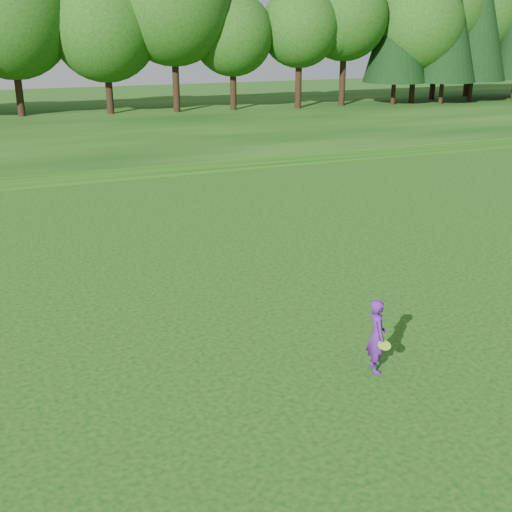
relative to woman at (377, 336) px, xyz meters
name	(u,v)px	position (x,y,z in m)	size (l,w,h in m)	color
ground	(161,410)	(-4.44, 0.21, -0.78)	(140.00, 140.00, 0.00)	#0C3E0B
berm	(30,132)	(-4.44, 34.21, -0.48)	(130.00, 30.00, 0.60)	#0C3E0B
walking_path	(52,182)	(-4.44, 20.21, -0.76)	(130.00, 1.60, 0.04)	gray
treeline	(12,4)	(-4.44, 38.21, 7.32)	(104.00, 7.00, 15.00)	#173D0E
woman	(377,336)	(0.00, 0.00, 0.00)	(0.51, 0.77, 1.56)	#511C7E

